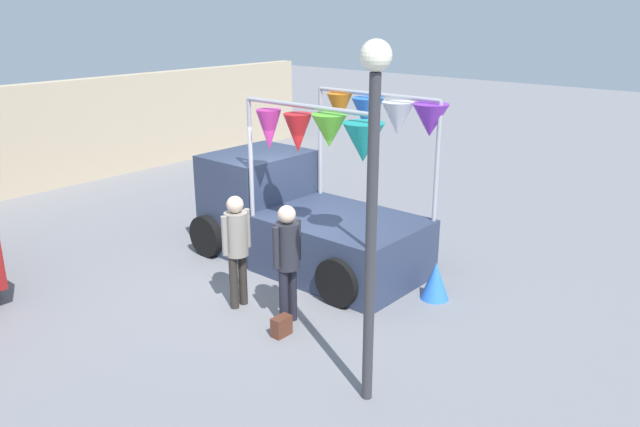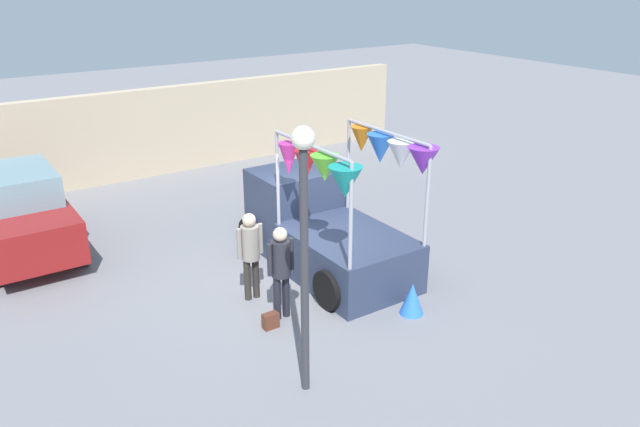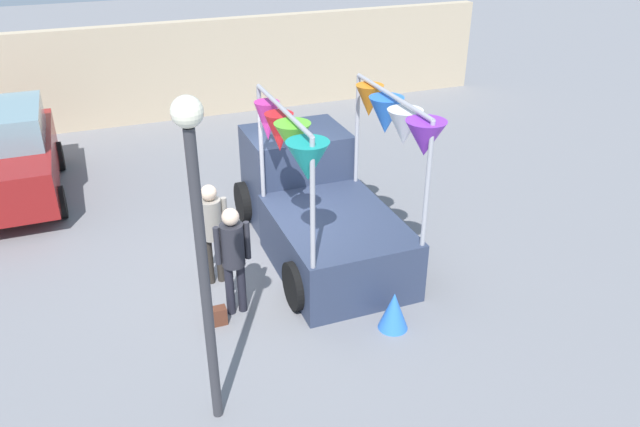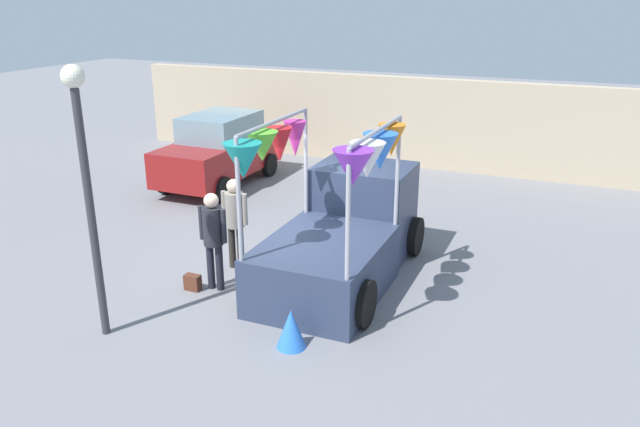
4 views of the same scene
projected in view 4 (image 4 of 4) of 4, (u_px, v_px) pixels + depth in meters
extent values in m
plane|color=slate|center=(287.00, 275.00, 11.46)|extent=(60.00, 60.00, 0.00)
cube|color=#2D3851|center=(324.00, 269.00, 10.52)|extent=(1.90, 2.60, 1.00)
cube|color=#2D3851|center=(363.00, 210.00, 12.12)|extent=(1.80, 1.40, 1.80)
cube|color=#8CB2C6|center=(364.00, 188.00, 11.97)|extent=(1.76, 1.37, 0.60)
cylinder|color=black|center=(325.00, 223.00, 12.95)|extent=(0.22, 0.76, 0.76)
cylinder|color=black|center=(414.00, 236.00, 12.25)|extent=(0.22, 0.76, 0.76)
cylinder|color=black|center=(255.00, 282.00, 10.31)|extent=(0.22, 0.76, 0.76)
cylinder|color=black|center=(363.00, 303.00, 9.61)|extent=(0.22, 0.76, 0.76)
cylinder|color=#A5A5AD|center=(306.00, 162.00, 11.41)|extent=(0.07, 0.07, 1.94)
cylinder|color=#A5A5AD|center=(398.00, 172.00, 10.77)|extent=(0.07, 0.07, 1.94)
cylinder|color=#A5A5AD|center=(239.00, 201.00, 9.29)|extent=(0.07, 0.07, 1.94)
cylinder|color=#A5A5AD|center=(348.00, 216.00, 8.65)|extent=(0.07, 0.07, 1.94)
cylinder|color=#A5A5AD|center=(274.00, 122.00, 10.02)|extent=(0.07, 2.44, 0.07)
cylinder|color=#A5A5AD|center=(377.00, 131.00, 9.38)|extent=(0.07, 2.44, 0.07)
cone|color=teal|center=(243.00, 161.00, 9.25)|extent=(0.75, 0.75, 0.55)
cone|color=purple|center=(353.00, 168.00, 8.58)|extent=(0.82, 0.82, 0.51)
cone|color=#66CC33|center=(262.00, 146.00, 9.75)|extent=(0.65, 0.65, 0.47)
cone|color=white|center=(367.00, 160.00, 9.12)|extent=(0.69, 0.69, 0.53)
cone|color=red|center=(280.00, 145.00, 10.31)|extent=(0.46, 0.46, 0.58)
cone|color=blue|center=(380.00, 152.00, 9.65)|extent=(0.64, 0.64, 0.58)
cone|color=#D83399|center=(295.00, 139.00, 10.85)|extent=(0.55, 0.55, 0.63)
cone|color=orange|center=(392.00, 140.00, 10.17)|extent=(0.64, 0.64, 0.53)
cube|color=maroon|center=(219.00, 156.00, 16.61)|extent=(1.70, 4.00, 0.90)
cube|color=#72939E|center=(220.00, 126.00, 16.47)|extent=(1.50, 2.10, 0.66)
cylinder|color=black|center=(218.00, 159.00, 18.15)|extent=(0.18, 0.64, 0.64)
cylinder|color=black|center=(269.00, 165.00, 17.53)|extent=(0.18, 0.64, 0.64)
cylinder|color=black|center=(166.00, 181.00, 15.99)|extent=(0.18, 0.64, 0.64)
cylinder|color=black|center=(223.00, 189.00, 15.36)|extent=(0.18, 0.64, 0.64)
cylinder|color=black|center=(211.00, 266.00, 10.83)|extent=(0.13, 0.13, 0.84)
cylinder|color=black|center=(220.00, 268.00, 10.76)|extent=(0.13, 0.13, 0.84)
cylinder|color=#26262D|center=(213.00, 226.00, 10.54)|extent=(0.34, 0.34, 0.66)
sphere|color=beige|center=(211.00, 201.00, 10.39)|extent=(0.25, 0.25, 0.25)
cylinder|color=#26262D|center=(201.00, 223.00, 10.61)|extent=(0.09, 0.09, 0.60)
cylinder|color=#26262D|center=(224.00, 226.00, 10.45)|extent=(0.09, 0.09, 0.60)
cylinder|color=#2D2823|center=(232.00, 246.00, 11.67)|extent=(0.13, 0.13, 0.83)
cylinder|color=#2D2823|center=(240.00, 248.00, 11.60)|extent=(0.13, 0.13, 0.83)
cylinder|color=gray|center=(234.00, 210.00, 11.39)|extent=(0.34, 0.34, 0.66)
sphere|color=beige|center=(233.00, 186.00, 11.23)|extent=(0.25, 0.25, 0.25)
cylinder|color=gray|center=(224.00, 206.00, 11.46)|extent=(0.09, 0.09, 0.59)
cylinder|color=gray|center=(245.00, 209.00, 11.29)|extent=(0.09, 0.09, 0.59)
cube|color=#592D1E|center=(193.00, 282.00, 10.84)|extent=(0.28, 0.16, 0.28)
cylinder|color=#333338|center=(92.00, 219.00, 8.89)|extent=(0.12, 0.12, 3.70)
sphere|color=#F2EDCC|center=(73.00, 76.00, 8.22)|extent=(0.32, 0.32, 0.32)
cube|color=tan|center=(410.00, 122.00, 18.27)|extent=(18.00, 0.36, 2.60)
cone|color=blue|center=(291.00, 329.00, 9.05)|extent=(0.57, 0.57, 0.60)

